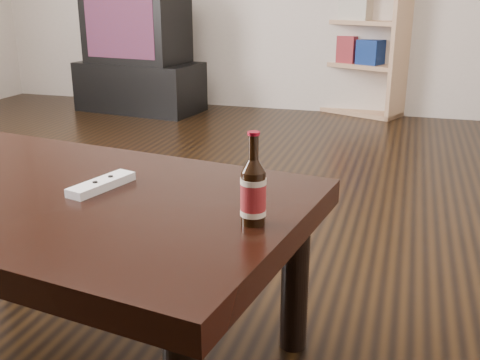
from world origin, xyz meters
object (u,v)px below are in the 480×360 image
(tv, at_px, (137,26))
(remote, at_px, (102,184))
(tv_stand, at_px, (140,87))
(beer_bottle, at_px, (253,192))
(bookshelf, at_px, (362,18))
(coffee_table, at_px, (54,211))

(tv, height_order, remote, tv)
(tv, xyz_separation_m, remote, (1.48, -3.14, -0.20))
(tv_stand, relative_size, beer_bottle, 4.96)
(tv, xyz_separation_m, beer_bottle, (1.91, -3.25, -0.14))
(tv_stand, xyz_separation_m, beer_bottle, (1.91, -3.25, 0.36))
(tv_stand, xyz_separation_m, bookshelf, (1.79, 0.52, 0.57))
(tv_stand, relative_size, coffee_table, 0.72)
(coffee_table, bearing_deg, tv_stand, 112.95)
(tv, height_order, bookshelf, bookshelf)
(tv, height_order, beer_bottle, tv)
(tv, xyz_separation_m, bookshelf, (1.79, 0.52, 0.07))
(beer_bottle, xyz_separation_m, remote, (-0.44, 0.11, -0.06))
(beer_bottle, bearing_deg, bookshelf, 91.95)
(bookshelf, relative_size, remote, 7.20)
(coffee_table, distance_m, beer_bottle, 0.59)
(bookshelf, xyz_separation_m, coffee_table, (-0.44, -3.70, -0.34))
(tv_stand, height_order, tv, tv)
(remote, bearing_deg, bookshelf, 99.97)
(tv_stand, relative_size, tv, 1.22)
(bookshelf, bearing_deg, remote, -70.71)
(coffee_table, bearing_deg, tv, 112.96)
(tv_stand, height_order, beer_bottle, beer_bottle)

